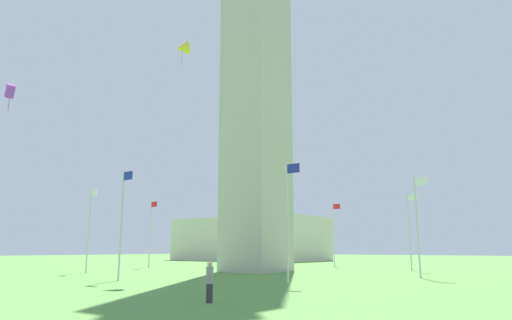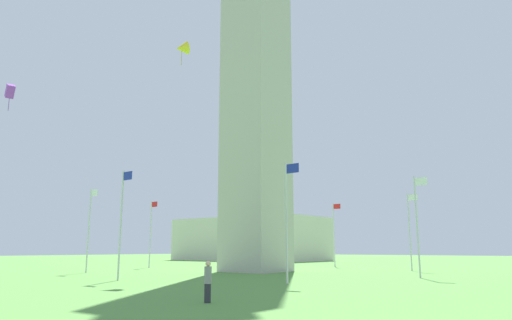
# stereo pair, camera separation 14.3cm
# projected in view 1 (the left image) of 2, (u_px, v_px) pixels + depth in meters

# --- Properties ---
(ground_plane) EXTENTS (260.00, 260.00, 0.00)m
(ground_plane) POSITION_uv_depth(u_px,v_px,m) (256.00, 272.00, 46.98)
(ground_plane) COLOR #548C3D
(obelisk_monument) EXTENTS (5.58, 5.58, 50.75)m
(obelisk_monument) POSITION_uv_depth(u_px,v_px,m) (256.00, 37.00, 51.71)
(obelisk_monument) COLOR #B7B2A8
(obelisk_monument) RESTS_ON ground
(flagpole_n) EXTENTS (1.12, 0.14, 8.16)m
(flagpole_n) POSITION_uv_depth(u_px,v_px,m) (418.00, 221.00, 37.87)
(flagpole_n) COLOR silver
(flagpole_n) RESTS_ON ground
(flagpole_ne) EXTENTS (1.12, 0.14, 8.16)m
(flagpole_ne) POSITION_uv_depth(u_px,v_px,m) (410.00, 228.00, 49.86)
(flagpole_ne) COLOR silver
(flagpole_ne) RESTS_ON ground
(flagpole_e) EXTENTS (1.12, 0.14, 8.16)m
(flagpole_e) POSITION_uv_depth(u_px,v_px,m) (334.00, 232.00, 60.63)
(flagpole_e) COLOR silver
(flagpole_e) RESTS_ON ground
(flagpole_se) EXTENTS (1.12, 0.14, 8.16)m
(flagpole_se) POSITION_uv_depth(u_px,v_px,m) (241.00, 232.00, 63.87)
(flagpole_se) COLOR silver
(flagpole_se) RESTS_ON ground
(flagpole_s) EXTENTS (1.12, 0.14, 8.16)m
(flagpole_s) POSITION_uv_depth(u_px,v_px,m) (151.00, 231.00, 57.69)
(flagpole_s) COLOR silver
(flagpole_s) RESTS_ON ground
(flagpole_sw) EXTENTS (1.12, 0.14, 8.16)m
(flagpole_sw) POSITION_uv_depth(u_px,v_px,m) (89.00, 226.00, 45.70)
(flagpole_sw) COLOR silver
(flagpole_sw) RESTS_ON ground
(flagpole_w) EXTENTS (1.12, 0.14, 8.16)m
(flagpole_w) POSITION_uv_depth(u_px,v_px,m) (122.00, 219.00, 34.93)
(flagpole_w) COLOR silver
(flagpole_w) RESTS_ON ground
(flagpole_nw) EXTENTS (1.12, 0.14, 8.16)m
(flagpole_nw) POSITION_uv_depth(u_px,v_px,m) (288.00, 216.00, 31.69)
(flagpole_nw) COLOR silver
(flagpole_nw) RESTS_ON ground
(person_gray_shirt) EXTENTS (0.32, 0.32, 1.77)m
(person_gray_shirt) POSITION_uv_depth(u_px,v_px,m) (210.00, 282.00, 20.29)
(person_gray_shirt) COLOR #2D2D38
(person_gray_shirt) RESTS_ON ground
(kite_yellow_delta) EXTENTS (1.66, 1.74, 2.40)m
(kite_yellow_delta) POSITION_uv_depth(u_px,v_px,m) (182.00, 48.00, 43.37)
(kite_yellow_delta) COLOR yellow
(kite_purple_box) EXTENTS (1.19, 0.84, 2.35)m
(kite_purple_box) POSITION_uv_depth(u_px,v_px,m) (10.00, 91.00, 39.40)
(kite_purple_box) COLOR purple
(distant_building) EXTENTS (29.11, 15.34, 8.20)m
(distant_building) POSITION_uv_depth(u_px,v_px,m) (249.00, 239.00, 93.18)
(distant_building) COLOR beige
(distant_building) RESTS_ON ground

